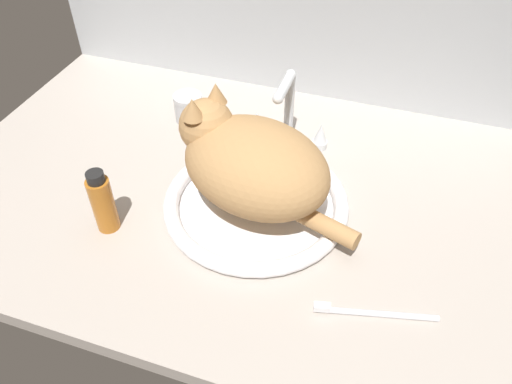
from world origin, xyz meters
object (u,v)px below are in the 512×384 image
toothbrush (373,313)px  metal_jar (188,108)px  faucet (287,117)px  sink_basin (256,203)px  cat (248,161)px  amber_bottle (103,202)px

toothbrush → metal_jar: bearing=140.8°
faucet → toothbrush: 44.73cm
faucet → metal_jar: 23.74cm
sink_basin → cat: (-1.66, 0.55, 9.23)cm
sink_basin → toothbrush: bearing=-34.3°
cat → sink_basin: bearing=-18.5°
faucet → sink_basin: bearing=-90.0°
amber_bottle → metal_jar: size_ratio=1.98×
cat → amber_bottle: size_ratio=2.88×
metal_jar → sink_basin: bearing=-43.6°
faucet → amber_bottle: bearing=-125.3°
metal_jar → toothbrush: size_ratio=0.34×
amber_bottle → sink_basin: bearing=28.5°
sink_basin → metal_jar: 32.34cm
cat → toothbrush: (25.87, -17.05, -9.88)cm
cat → toothbrush: 32.52cm
sink_basin → toothbrush: (24.21, -16.49, -0.65)cm
faucet → cat: bearing=-94.7°
faucet → cat: (-1.66, -20.02, 3.55)cm
faucet → cat: 20.40cm
amber_bottle → toothbrush: amber_bottle is taller
faucet → cat: cat is taller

